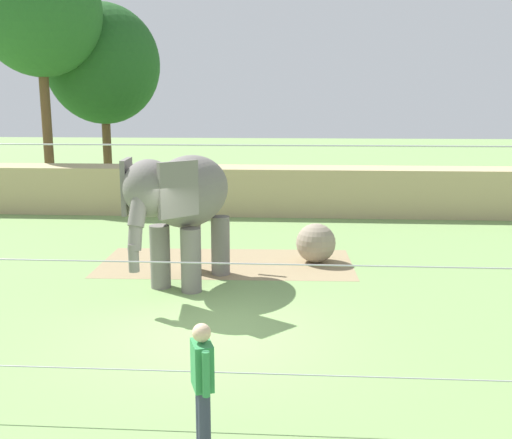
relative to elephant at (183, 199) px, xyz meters
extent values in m
plane|color=#759956|center=(1.01, -2.90, -2.01)|extent=(120.00, 120.00, 0.00)
cube|color=#937F5B|center=(0.75, 1.87, -2.01)|extent=(6.69, 3.20, 0.01)
cube|color=tan|center=(1.01, 9.05, -1.13)|extent=(36.00, 1.80, 1.77)
cylinder|color=slate|center=(0.24, -0.53, -1.29)|extent=(0.46, 0.46, 1.45)
cylinder|color=slate|center=(-0.51, -0.27, -1.29)|extent=(0.46, 0.46, 1.45)
cylinder|color=slate|center=(0.72, 0.87, -1.29)|extent=(0.46, 0.46, 1.45)
cylinder|color=slate|center=(-0.03, 1.13, -1.29)|extent=(0.46, 0.46, 1.45)
ellipsoid|color=slate|center=(0.10, 0.30, 0.14)|extent=(2.25, 3.02, 1.66)
ellipsoid|color=slate|center=(-0.45, -1.30, 0.43)|extent=(1.41, 1.34, 1.20)
cube|color=slate|center=(0.17, -1.40, 0.43)|extent=(0.72, 0.74, 1.14)
cube|color=slate|center=(-1.00, -1.00, 0.43)|extent=(0.20, 0.94, 1.14)
cylinder|color=slate|center=(-0.59, -1.72, 0.00)|extent=(0.48, 0.59, 0.65)
cylinder|color=slate|center=(-0.63, -1.83, -0.45)|extent=(0.38, 0.43, 0.61)
cylinder|color=slate|center=(-0.66, -1.91, -0.88)|extent=(0.27, 0.27, 0.57)
cylinder|color=slate|center=(0.59, 1.72, 0.04)|extent=(0.20, 0.33, 0.83)
sphere|color=gray|center=(3.09, 2.12, -1.49)|extent=(1.04, 1.04, 1.04)
cylinder|color=#B7B7BC|center=(1.01, -5.90, -1.33)|extent=(11.83, 0.02, 0.02)
cylinder|color=#B7B7BC|center=(1.01, -5.90, 0.16)|extent=(11.83, 0.02, 0.02)
cylinder|color=#B7B7BC|center=(1.01, -5.90, 1.64)|extent=(11.83, 0.02, 0.02)
cylinder|color=#33384C|center=(1.50, -6.77, -1.57)|extent=(0.15, 0.15, 0.88)
cylinder|color=#33384C|center=(1.44, -6.62, -1.57)|extent=(0.15, 0.15, 0.88)
cube|color=#338C4C|center=(1.47, -6.69, -0.85)|extent=(0.33, 0.41, 0.56)
sphere|color=beige|center=(1.47, -6.69, -0.45)|extent=(0.22, 0.22, 0.22)
cylinder|color=#338C4C|center=(1.55, -6.92, -0.85)|extent=(0.11, 0.11, 0.54)
cylinder|color=#338C4C|center=(1.39, -6.47, -0.85)|extent=(0.11, 0.11, 0.54)
cube|color=black|center=(1.31, -6.47, -1.07)|extent=(0.04, 0.07, 0.14)
cylinder|color=brown|center=(-7.21, 16.90, -0.19)|extent=(0.44, 0.44, 3.65)
ellipsoid|color=#1E511E|center=(-7.21, 16.90, 4.05)|extent=(5.69, 5.69, 5.97)
cylinder|color=brown|center=(-8.90, 13.57, 0.90)|extent=(0.44, 0.44, 5.82)
ellipsoid|color=#235B23|center=(-8.90, 13.57, 6.15)|extent=(5.50, 5.50, 5.78)
camera|label=1|loc=(2.52, -13.00, 2.15)|focal=41.20mm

